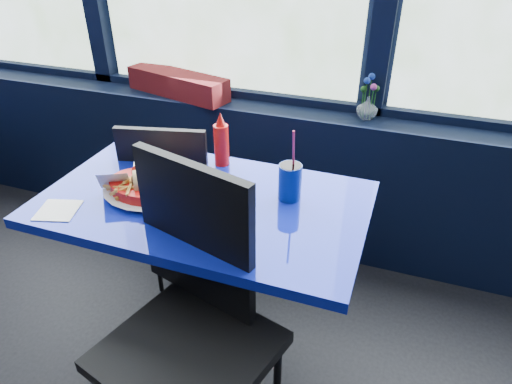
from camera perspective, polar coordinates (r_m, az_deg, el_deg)
name	(u,v)px	position (r m, az deg, el deg)	size (l,w,h in m)	color
window_sill	(225,165)	(2.67, -3.95, 3.41)	(5.00, 0.26, 0.80)	black
near_table	(206,238)	(1.80, -6.25, -5.77)	(1.20, 0.70, 0.75)	black
chair_near_front	(192,307)	(1.49, -8.06, -14.10)	(0.58, 0.58, 1.04)	black
chair_near_back	(185,196)	(2.17, -8.88, -0.47)	(0.49, 0.49, 0.90)	black
planter_box	(178,84)	(2.58, -9.75, 13.19)	(0.61, 0.15, 0.12)	maroon
flower_vase	(368,105)	(2.29, 13.78, 10.46)	(0.12, 0.13, 0.22)	silver
food_basket	(149,185)	(1.74, -13.23, 0.86)	(0.34, 0.33, 0.11)	red
ketchup_bottle	(221,142)	(1.89, -4.36, 6.27)	(0.06, 0.06, 0.23)	red
soda_cup	(290,181)	(1.67, 4.27, 1.39)	(0.09, 0.09, 0.29)	navy
napkin	(58,210)	(1.77, -23.50, -2.11)	(0.14, 0.14, 0.00)	white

